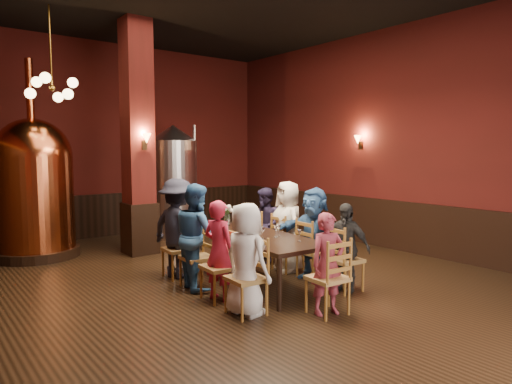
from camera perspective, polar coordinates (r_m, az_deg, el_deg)
room at (r=6.84m, az=-2.74°, el=7.08°), size 10.00×10.02×4.50m
wainscot_right at (r=9.80m, az=16.61°, el=-3.92°), size 0.08×9.90×1.00m
wainscot_back at (r=11.36m, az=-17.31°, el=-2.68°), size 7.90×0.08×1.00m
column at (r=9.14m, az=-14.56°, el=6.49°), size 0.58×0.58×4.50m
pendant_cluster at (r=8.81m, az=-24.14°, el=11.79°), size 0.90×0.90×1.70m
sconce_wall at (r=10.12m, az=12.96°, el=6.12°), size 0.20×0.20×0.36m
sconce_column at (r=8.87m, az=-13.78°, el=6.22°), size 0.20×0.20×0.36m
dining_table at (r=6.94m, az=0.15°, el=-5.91°), size 1.16×2.46×0.75m
chair_0 at (r=5.73m, az=-1.25°, el=-10.71°), size 0.49×0.49×0.92m
person_0 at (r=5.67m, az=-1.26°, el=-8.39°), size 0.53×0.73×1.40m
chair_1 at (r=6.28m, az=-4.62°, el=-9.27°), size 0.49×0.49×0.92m
person_1 at (r=6.23m, az=-4.64°, el=-7.28°), size 0.45×0.57×1.37m
chair_2 at (r=6.85m, az=-7.38°, el=-8.06°), size 0.49×0.49×0.92m
person_2 at (r=6.78m, az=-7.41°, el=-5.47°), size 0.51×0.81×1.55m
chair_3 at (r=7.44m, az=-9.73°, el=-7.02°), size 0.49×0.49×0.92m
person_3 at (r=7.37m, az=-9.77°, el=-4.49°), size 0.84×1.14×1.58m
chair_4 at (r=6.77m, az=11.04°, el=-8.27°), size 0.49×0.49×0.92m
person_4 at (r=6.73m, az=11.06°, el=-6.77°), size 0.51×0.81×1.28m
chair_5 at (r=7.25m, az=7.24°, el=-7.31°), size 0.49×0.49×0.92m
person_5 at (r=7.19m, az=7.27°, el=-5.21°), size 0.67×1.41×1.46m
chair_6 at (r=7.74m, az=3.99°, el=-6.46°), size 0.49×0.49×0.92m
person_6 at (r=7.69m, az=4.01°, el=-4.29°), size 0.65×0.84×1.51m
chair_7 at (r=8.27m, az=1.11°, el=-5.68°), size 0.49×0.49×0.92m
person_7 at (r=8.23m, az=1.11°, el=-4.18°), size 0.55×0.73×1.36m
chair_8 at (r=5.82m, az=8.94°, el=-10.52°), size 0.49×0.49×0.92m
person_8 at (r=5.77m, az=8.97°, el=-8.85°), size 0.53×0.42×1.27m
copper_kettle at (r=9.55m, az=-25.99°, el=0.67°), size 1.62×1.62×3.71m
steel_vessel at (r=10.71m, az=-10.24°, el=1.30°), size 1.35×1.35×2.60m
rose_vase at (r=7.76m, az=-3.64°, el=-2.42°), size 0.22×0.22×0.37m
wine_glass_0 at (r=6.62m, az=0.87°, el=-5.16°), size 0.07×0.07×0.17m
wine_glass_1 at (r=7.12m, az=-0.64°, el=-4.42°), size 0.07×0.07×0.17m
wine_glass_2 at (r=6.85m, az=2.82°, el=-4.81°), size 0.07×0.07×0.17m
wine_glass_3 at (r=7.37m, az=-0.57°, el=-4.07°), size 0.07×0.07×0.17m
wine_glass_4 at (r=6.74m, az=2.49°, el=-4.97°), size 0.07×0.07×0.17m
wine_glass_5 at (r=6.47m, az=5.45°, el=-5.44°), size 0.07×0.07×0.17m
wine_glass_6 at (r=7.36m, az=-3.49°, el=-4.10°), size 0.07×0.07×0.17m
wine_glass_7 at (r=7.36m, az=-1.02°, el=-4.09°), size 0.07×0.07×0.17m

